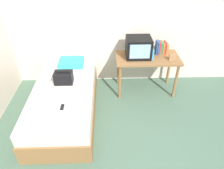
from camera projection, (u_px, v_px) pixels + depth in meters
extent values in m
plane|color=#4C6B56|center=(116.00, 155.00, 2.92)|extent=(8.00, 8.00, 0.00)
cube|color=beige|center=(112.00, 19.00, 3.78)|extent=(5.20, 0.10, 2.60)
cube|color=olive|center=(66.00, 106.00, 3.52)|extent=(1.00, 2.00, 0.33)
cube|color=beige|center=(64.00, 94.00, 3.36)|extent=(0.97, 1.94, 0.21)
cube|color=olive|center=(148.00, 58.00, 3.75)|extent=(1.16, 0.60, 0.04)
cylinder|color=olive|center=(120.00, 82.00, 3.76)|extent=(0.05, 0.05, 0.71)
cylinder|color=olive|center=(176.00, 81.00, 3.79)|extent=(0.05, 0.05, 0.71)
cylinder|color=olive|center=(118.00, 69.00, 4.15)|extent=(0.05, 0.05, 0.71)
cylinder|color=olive|center=(169.00, 68.00, 4.18)|extent=(0.05, 0.05, 0.71)
cube|color=black|center=(138.00, 47.00, 3.65)|extent=(0.44, 0.38, 0.36)
cube|color=#8CB2E0|center=(140.00, 52.00, 3.49)|extent=(0.35, 0.01, 0.26)
cylinder|color=#3399DB|center=(152.00, 55.00, 3.61)|extent=(0.07, 0.07, 0.18)
cube|color=#2D5699|center=(156.00, 47.00, 3.78)|extent=(0.03, 0.13, 0.25)
cube|color=#2D5699|center=(158.00, 47.00, 3.78)|extent=(0.02, 0.15, 0.25)
cube|color=#B72D33|center=(159.00, 48.00, 3.78)|extent=(0.03, 0.16, 0.24)
cube|color=#337F47|center=(161.00, 48.00, 3.79)|extent=(0.04, 0.15, 0.23)
cube|color=#CC7233|center=(163.00, 48.00, 3.79)|extent=(0.02, 0.16, 0.22)
cube|color=#B72D33|center=(164.00, 48.00, 3.79)|extent=(0.03, 0.15, 0.23)
cube|color=#CC7233|center=(166.00, 48.00, 3.80)|extent=(0.04, 0.16, 0.20)
cube|color=#9E754C|center=(172.00, 57.00, 3.60)|extent=(0.11, 0.02, 0.12)
cube|color=#33A8B7|center=(71.00, 62.00, 3.90)|extent=(0.46, 0.35, 0.10)
cube|color=black|center=(64.00, 78.00, 3.39)|extent=(0.30, 0.20, 0.20)
cylinder|color=black|center=(63.00, 72.00, 3.32)|extent=(0.24, 0.02, 0.02)
cube|color=white|center=(53.00, 106.00, 2.95)|extent=(0.21, 0.29, 0.01)
cube|color=black|center=(62.00, 108.00, 2.91)|extent=(0.04, 0.16, 0.02)
cube|color=#B7B7BC|center=(49.00, 80.00, 3.48)|extent=(0.04, 0.14, 0.02)
cube|color=white|center=(60.00, 118.00, 2.72)|extent=(0.28, 0.22, 0.06)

